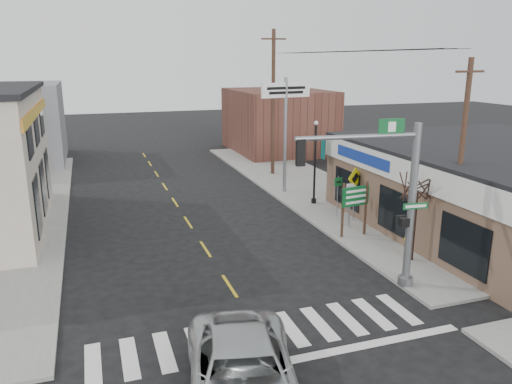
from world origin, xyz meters
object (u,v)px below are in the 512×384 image
object	(u,v)px
traffic_signal_pole	(395,190)
utility_pole_far	(273,102)
suv	(243,378)
utility_pole_near	(460,160)
lamp_post	(316,156)
guide_sign	(355,201)
fire_hydrant	(408,240)
bare_tree	(417,180)
dance_center_sign	(286,107)

from	to	relation	value
traffic_signal_pole	utility_pole_far	xyz separation A→B (m)	(2.62, 19.17, 1.51)
traffic_signal_pole	suv	bearing A→B (deg)	-141.99
traffic_signal_pole	utility_pole_near	distance (m)	4.35
lamp_post	guide_sign	bearing A→B (deg)	-87.47
utility_pole_far	fire_hydrant	bearing A→B (deg)	-83.65
bare_tree	guide_sign	bearing A→B (deg)	103.88
utility_pole_near	utility_pole_far	distance (m)	17.71
bare_tree	utility_pole_near	world-z (taller)	utility_pole_near
utility_pole_near	fire_hydrant	bearing A→B (deg)	116.60
utility_pole_near	utility_pole_far	bearing A→B (deg)	88.58
traffic_signal_pole	fire_hydrant	xyz separation A→B (m)	(3.02, 3.13, -3.30)
suv	lamp_post	size ratio (longest dim) A/B	1.22
utility_pole_far	traffic_signal_pole	bearing A→B (deg)	-92.86
fire_hydrant	utility_pole_far	distance (m)	16.75
traffic_signal_pole	dance_center_sign	distance (m)	14.26
suv	bare_tree	world-z (taller)	bare_tree
lamp_post	bare_tree	distance (m)	9.11
suv	fire_hydrant	size ratio (longest dim) A/B	7.96
guide_sign	utility_pole_far	distance (m)	14.32
dance_center_sign	bare_tree	world-z (taller)	dance_center_sign
suv	utility_pole_near	xyz separation A→B (m)	(11.03, 5.96, 3.54)
lamp_post	suv	bearing A→B (deg)	-111.63
suv	guide_sign	bearing A→B (deg)	60.82
lamp_post	utility_pole_far	size ratio (longest dim) A/B	0.47
utility_pole_near	lamp_post	bearing A→B (deg)	94.87
lamp_post	utility_pole_near	world-z (taller)	utility_pole_near
guide_sign	dance_center_sign	distance (m)	9.47
guide_sign	dance_center_sign	world-z (taller)	dance_center_sign
guide_sign	lamp_post	world-z (taller)	lamp_post
fire_hydrant	utility_pole_near	xyz separation A→B (m)	(1.02, -1.59, 3.82)
suv	utility_pole_near	distance (m)	13.02
lamp_post	dance_center_sign	world-z (taller)	dance_center_sign
suv	utility_pole_near	bearing A→B (deg)	40.42
lamp_post	fire_hydrant	bearing A→B (deg)	-75.04
fire_hydrant	bare_tree	xyz separation A→B (m)	(-0.64, -1.17, 3.04)
guide_sign	utility_pole_near	bearing A→B (deg)	-64.14
traffic_signal_pole	lamp_post	bearing A→B (deg)	84.41
traffic_signal_pole	bare_tree	size ratio (longest dim) A/B	1.42
utility_pole_near	dance_center_sign	bearing A→B (deg)	95.34
dance_center_sign	utility_pole_far	world-z (taller)	utility_pole_far
fire_hydrant	bare_tree	size ratio (longest dim) A/B	0.17
fire_hydrant	guide_sign	bearing A→B (deg)	123.82
guide_sign	utility_pole_near	world-z (taller)	utility_pole_near
traffic_signal_pole	utility_pole_near	world-z (taller)	utility_pole_near
bare_tree	utility_pole_far	xyz separation A→B (m)	(0.24, 17.21, 1.77)
suv	guide_sign	size ratio (longest dim) A/B	2.25
bare_tree	suv	bearing A→B (deg)	-145.75
guide_sign	utility_pole_far	xyz separation A→B (m)	(1.07, 13.84, 3.51)
fire_hydrant	utility_pole_near	size ratio (longest dim) A/B	0.09
suv	utility_pole_far	world-z (taller)	utility_pole_far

